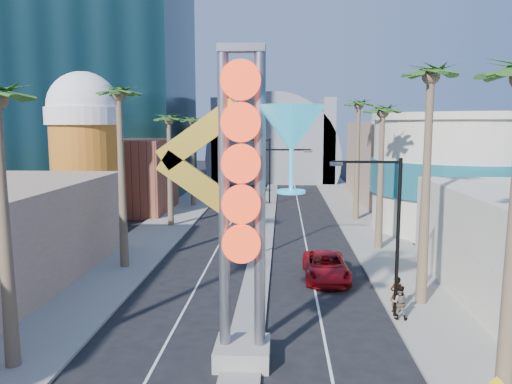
% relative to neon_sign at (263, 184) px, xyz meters
% --- Properties ---
extents(sidewalk_west, '(5.00, 100.00, 0.15)m').
position_rel_neon_sign_xyz_m(sidewalk_west, '(-10.32, 32.04, -7.23)').
color(sidewalk_west, gray).
rests_on(sidewalk_west, ground).
extents(sidewalk_east, '(5.00, 100.00, 0.15)m').
position_rel_neon_sign_xyz_m(sidewalk_east, '(8.68, 32.04, -7.23)').
color(sidewalk_east, gray).
rests_on(sidewalk_east, ground).
extents(median, '(1.60, 84.00, 0.15)m').
position_rel_neon_sign_xyz_m(median, '(-0.82, 35.04, -7.23)').
color(median, gray).
rests_on(median, ground).
extents(hotel_tower, '(20.00, 20.00, 50.00)m').
position_rel_neon_sign_xyz_m(hotel_tower, '(-22.82, 49.04, 17.69)').
color(hotel_tower, black).
rests_on(hotel_tower, ground).
extents(brick_filler_west, '(10.00, 10.00, 8.00)m').
position_rel_neon_sign_xyz_m(brick_filler_west, '(-16.82, 35.04, -3.31)').
color(brick_filler_west, brown).
rests_on(brick_filler_west, ground).
extents(filler_east, '(10.00, 20.00, 10.00)m').
position_rel_neon_sign_xyz_m(filler_east, '(15.18, 45.04, -2.31)').
color(filler_east, '#9E7C66').
rests_on(filler_east, ground).
extents(beer_mug, '(7.00, 7.00, 14.50)m').
position_rel_neon_sign_xyz_m(beer_mug, '(-17.82, 27.04, 0.54)').
color(beer_mug, '#BF7519').
rests_on(beer_mug, ground).
extents(turquoise_building, '(16.60, 16.60, 10.60)m').
position_rel_neon_sign_xyz_m(turquoise_building, '(17.18, 27.04, -2.06)').
color(turquoise_building, beige).
rests_on(turquoise_building, ground).
extents(canopy, '(22.00, 16.00, 22.00)m').
position_rel_neon_sign_xyz_m(canopy, '(-0.82, 69.04, -3.00)').
color(canopy, slate).
rests_on(canopy, ground).
extents(neon_sign, '(6.53, 2.60, 12.55)m').
position_rel_neon_sign_xyz_m(neon_sign, '(0.00, 0.00, 0.00)').
color(neon_sign, gray).
rests_on(neon_sign, ground).
extents(streetlight_0, '(3.79, 0.25, 8.00)m').
position_rel_neon_sign_xyz_m(streetlight_0, '(-0.27, 17.04, -2.43)').
color(streetlight_0, black).
rests_on(streetlight_0, ground).
extents(streetlight_1, '(3.79, 0.25, 8.00)m').
position_rel_neon_sign_xyz_m(streetlight_1, '(-1.36, 41.04, -2.43)').
color(streetlight_1, black).
rests_on(streetlight_1, ground).
extents(streetlight_2, '(3.45, 0.25, 8.00)m').
position_rel_neon_sign_xyz_m(streetlight_2, '(5.91, 5.04, -2.47)').
color(streetlight_2, black).
rests_on(streetlight_2, ground).
extents(palm_1, '(2.40, 2.40, 12.70)m').
position_rel_neon_sign_xyz_m(palm_1, '(-9.82, 13.04, 3.52)').
color(palm_1, brown).
rests_on(palm_1, ground).
extents(palm_2, '(2.40, 2.40, 11.20)m').
position_rel_neon_sign_xyz_m(palm_2, '(-9.82, 27.04, 2.17)').
color(palm_2, brown).
rests_on(palm_2, ground).
extents(palm_3, '(2.40, 2.40, 11.20)m').
position_rel_neon_sign_xyz_m(palm_3, '(-9.82, 39.04, 2.17)').
color(palm_3, brown).
rests_on(palm_3, ground).
extents(palm_5, '(2.40, 2.40, 13.20)m').
position_rel_neon_sign_xyz_m(palm_5, '(8.18, 7.04, 3.96)').
color(palm_5, brown).
rests_on(palm_5, ground).
extents(palm_6, '(2.40, 2.40, 11.70)m').
position_rel_neon_sign_xyz_m(palm_6, '(8.18, 19.04, 2.62)').
color(palm_6, brown).
rests_on(palm_6, ground).
extents(palm_7, '(2.40, 2.40, 12.70)m').
position_rel_neon_sign_xyz_m(palm_7, '(8.18, 31.04, 3.52)').
color(palm_7, brown).
rests_on(palm_7, ground).
extents(red_pickup, '(2.74, 5.83, 1.61)m').
position_rel_neon_sign_xyz_m(red_pickup, '(3.50, 11.37, -6.50)').
color(red_pickup, '#B10D15').
rests_on(red_pickup, ground).
extents(pedestrian_a, '(0.75, 0.57, 1.84)m').
position_rel_neon_sign_xyz_m(pedestrian_a, '(6.54, 5.60, -6.24)').
color(pedestrian_a, gray).
rests_on(pedestrian_a, sidewalk_east).
extents(pedestrian_b, '(0.93, 0.79, 1.69)m').
position_rel_neon_sign_xyz_m(pedestrian_b, '(6.48, 4.64, -6.31)').
color(pedestrian_b, gray).
rests_on(pedestrian_b, sidewalk_east).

